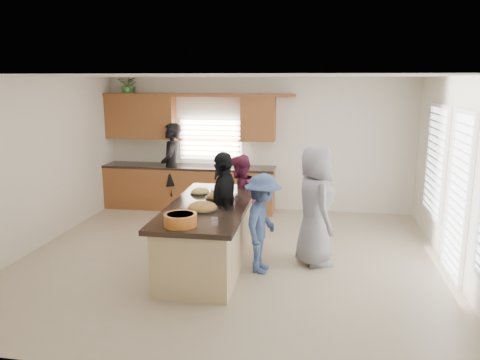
% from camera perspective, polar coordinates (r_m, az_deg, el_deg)
% --- Properties ---
extents(floor, '(6.50, 6.50, 0.00)m').
position_cam_1_polar(floor, '(7.42, -1.17, -9.58)').
color(floor, tan).
rests_on(floor, ground).
extents(room_shell, '(6.52, 6.02, 2.81)m').
position_cam_1_polar(room_shell, '(6.95, -1.23, 5.14)').
color(room_shell, silver).
rests_on(room_shell, ground).
extents(back_cabinetry, '(4.08, 0.66, 2.46)m').
position_cam_1_polar(back_cabinetry, '(10.07, -6.46, 1.58)').
color(back_cabinetry, brown).
rests_on(back_cabinetry, ground).
extents(right_wall_glazing, '(0.06, 4.00, 2.25)m').
position_cam_1_polar(right_wall_glazing, '(7.05, 25.22, -0.55)').
color(right_wall_glazing, white).
rests_on(right_wall_glazing, ground).
extents(island, '(1.19, 2.72, 0.95)m').
position_cam_1_polar(island, '(7.07, -3.76, -6.84)').
color(island, tan).
rests_on(island, ground).
extents(platter_front, '(0.46, 0.46, 0.19)m').
position_cam_1_polar(platter_front, '(6.61, -4.60, -3.43)').
color(platter_front, black).
rests_on(platter_front, island).
extents(platter_mid, '(0.37, 0.37, 0.15)m').
position_cam_1_polar(platter_mid, '(7.24, -2.78, -2.02)').
color(platter_mid, black).
rests_on(platter_mid, island).
extents(platter_back, '(0.33, 0.33, 0.13)m').
position_cam_1_polar(platter_back, '(7.54, -4.85, -1.47)').
color(platter_back, black).
rests_on(platter_back, island).
extents(salad_bowl, '(0.42, 0.42, 0.15)m').
position_cam_1_polar(salad_bowl, '(5.93, -7.27, -4.76)').
color(salad_bowl, '#C46724').
rests_on(salad_bowl, island).
extents(clear_cup, '(0.08, 0.08, 0.10)m').
position_cam_1_polar(clear_cup, '(5.90, -3.09, -5.10)').
color(clear_cup, white).
rests_on(clear_cup, island).
extents(plate_stack, '(0.25, 0.25, 0.05)m').
position_cam_1_polar(plate_stack, '(7.64, -2.64, -1.28)').
color(plate_stack, '#BD9DE4').
rests_on(plate_stack, island).
extents(flower_vase, '(0.14, 0.14, 0.45)m').
position_cam_1_polar(flower_vase, '(8.06, -2.01, 1.08)').
color(flower_vase, silver).
rests_on(flower_vase, island).
extents(potted_plant, '(0.51, 0.47, 0.47)m').
position_cam_1_polar(potted_plant, '(10.41, -13.41, 11.24)').
color(potted_plant, '#3C742E').
rests_on(potted_plant, back_cabinetry).
extents(woman_left_back, '(0.54, 0.74, 1.86)m').
position_cam_1_polar(woman_left_back, '(10.03, -8.32, 1.58)').
color(woman_left_back, black).
rests_on(woman_left_back, ground).
extents(woman_left_mid, '(0.59, 0.74, 1.51)m').
position_cam_1_polar(woman_left_mid, '(8.01, -0.05, -2.26)').
color(woman_left_mid, maroon).
rests_on(woman_left_mid, ground).
extents(woman_left_front, '(0.69, 1.09, 1.72)m').
position_cam_1_polar(woman_left_front, '(7.00, -2.00, -3.49)').
color(woman_left_front, black).
rests_on(woman_left_front, ground).
extents(woman_right_back, '(0.67, 1.01, 1.45)m').
position_cam_1_polar(woman_right_back, '(6.74, 2.76, -5.32)').
color(woman_right_back, '#394E7D').
rests_on(woman_right_back, ground).
extents(woman_right_front, '(0.83, 1.03, 1.82)m').
position_cam_1_polar(woman_right_front, '(7.07, 9.16, -3.08)').
color(woman_right_front, gray).
rests_on(woman_right_front, ground).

